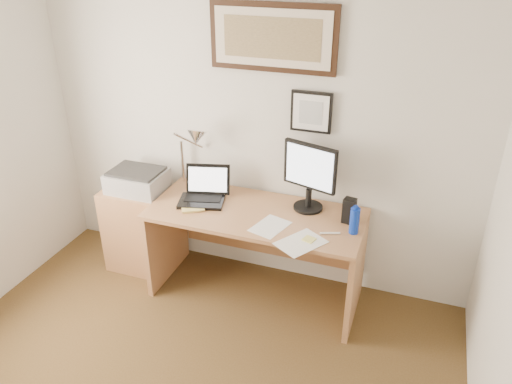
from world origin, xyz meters
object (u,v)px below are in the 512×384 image
at_px(water_bottle, 355,221).
at_px(desk, 259,233).
at_px(lcd_monitor, 310,174).
at_px(side_cabinet, 139,228).
at_px(printer, 137,180).
at_px(laptop, 204,193).
at_px(book, 181,206).

distance_m(water_bottle, desk, 0.81).
distance_m(desk, lcd_monitor, 0.64).
height_order(side_cabinet, printer, printer).
height_order(laptop, printer, laptop).
relative_size(book, desk, 0.14).
height_order(book, laptop, laptop).
bearing_deg(laptop, side_cabinet, 179.75).
bearing_deg(desk, laptop, -175.08).
xyz_separation_m(side_cabinet, printer, (0.03, 0.01, 0.45)).
bearing_deg(book, laptop, 52.81).
xyz_separation_m(side_cabinet, water_bottle, (1.80, -0.09, 0.48)).
distance_m(laptop, lcd_monitor, 0.84).
distance_m(side_cabinet, printer, 0.45).
xyz_separation_m(desk, lcd_monitor, (0.35, 0.09, 0.53)).
height_order(water_bottle, lcd_monitor, lcd_monitor).
distance_m(side_cabinet, desk, 1.08).
distance_m(water_bottle, printer, 1.77).
distance_m(side_cabinet, book, 0.66).
xyz_separation_m(water_bottle, desk, (-0.73, 0.13, -0.33)).
bearing_deg(side_cabinet, lcd_monitor, 5.19).
relative_size(laptop, printer, 0.89).
bearing_deg(book, printer, 160.91).
relative_size(side_cabinet, book, 3.15).
relative_size(water_bottle, lcd_monitor, 0.36).
xyz_separation_m(book, desk, (0.56, 0.19, -0.24)).
height_order(water_bottle, book, water_bottle).
bearing_deg(book, water_bottle, 2.94).
xyz_separation_m(water_bottle, lcd_monitor, (-0.38, 0.22, 0.20)).
relative_size(side_cabinet, desk, 0.46).
distance_m(book, desk, 0.64).
relative_size(lcd_monitor, printer, 1.18).
height_order(book, lcd_monitor, lcd_monitor).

